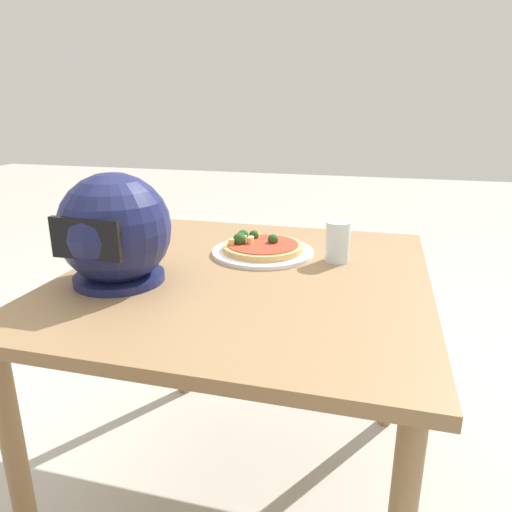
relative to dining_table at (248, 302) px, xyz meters
The scene contains 6 objects.
ground_plane 0.65m from the dining_table, ahead, with size 14.00×14.00×0.00m, color #B2ADA3.
dining_table is the anchor object (origin of this frame).
pizza_plate 0.19m from the dining_table, 90.80° to the right, with size 0.31×0.31×0.01m, color white.
pizza 0.20m from the dining_table, 88.13° to the right, with size 0.24×0.24×0.05m.
motorcycle_helmet 0.40m from the dining_table, 26.56° to the left, with size 0.28×0.28×0.28m.
drinking_glass 0.31m from the dining_table, 144.69° to the right, with size 0.07×0.07×0.12m, color silver.
Camera 1 is at (-0.33, 1.16, 1.17)m, focal length 33.17 mm.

